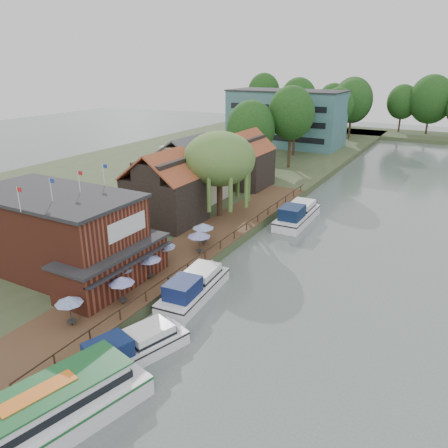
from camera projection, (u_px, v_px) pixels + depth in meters
The scene contains 28 objects.
ground at pixel (217, 319), 34.20m from camera, with size 260.00×260.00×0.00m, color #505D59.
land_bank at pixel (168, 175), 76.38m from camera, with size 50.00×140.00×1.00m, color #384728.
quay_deck at pixel (198, 244), 45.68m from camera, with size 6.00×50.00×0.10m, color #47301E.
quay_rail at pixel (223, 243), 44.70m from camera, with size 0.20×49.00×1.00m, color black, non-canonical shape.
pub at pixel (72, 236), 38.14m from camera, with size 20.00×11.00×7.30m, color maroon, non-canonical shape.
hotel_block at pixel (286, 118), 99.14m from camera, with size 25.40×12.40×12.30m, color #38666B, non-canonical shape.
cottage_a at pixel (165, 188), 50.69m from camera, with size 8.60×7.60×8.50m, color black, non-canonical shape.
cottage_b at pixel (190, 168), 60.25m from camera, with size 9.60×8.60×8.50m, color beige, non-canonical shape.
cottage_c at pixel (245, 159), 65.81m from camera, with size 7.60×7.60×8.50m, color black, non-canonical shape.
willow at pixel (220, 175), 52.41m from camera, with size 8.60×8.60×10.43m, color #476B2D, non-canonical shape.
umbrella_0 at pixel (70, 311), 31.02m from camera, with size 2.01×2.01×2.38m, color navy, non-canonical shape.
umbrella_1 at pixel (122, 290), 33.83m from camera, with size 2.07×2.07×2.38m, color #1C249C, non-canonical shape.
umbrella_2 at pixel (122, 276), 36.06m from camera, with size 2.01×2.01×2.38m, color #1A4691, non-canonical shape.
umbrella_3 at pixel (149, 267), 37.79m from camera, with size 2.17×2.17×2.38m, color navy, non-canonical shape.
umbrella_4 at pixel (163, 253), 40.46m from camera, with size 2.39×2.39×2.38m, color navy, non-canonical shape.
umbrella_5 at pixel (199, 243), 42.85m from camera, with size 2.30×2.30×2.38m, color navy, non-canonical shape.
umbrella_6 at pixel (203, 234), 45.02m from camera, with size 2.25×2.25×2.38m, color #19468E, non-canonical shape.
cruiser_0 at pixel (132, 345), 29.20m from camera, with size 2.99×9.25×2.22m, color white, non-canonical shape.
cruiser_1 at pixel (194, 284), 37.05m from camera, with size 3.23×9.99×2.42m, color white, non-canonical shape.
cruiser_2 at pixel (297, 212), 54.47m from camera, with size 3.53×10.89×2.68m, color white, non-canonical shape.
tour_boat at pixel (29, 421), 22.54m from camera, with size 3.81×13.49×2.94m, color silver, non-canonical shape.
swan at pixel (67, 381), 27.19m from camera, with size 0.44×0.44×0.44m, color white.
bank_tree_0 at pixel (251, 136), 75.79m from camera, with size 8.43×8.43×12.04m, color #143811, non-canonical shape.
bank_tree_1 at pixel (290, 127), 77.03m from camera, with size 8.13×8.13×14.33m, color #143811, non-canonical shape.
bank_tree_2 at pixel (295, 124), 87.63m from camera, with size 7.72×7.72×12.85m, color #143811, non-canonical shape.
bank_tree_3 at pixel (337, 116), 100.20m from camera, with size 6.95×6.95×12.82m, color #143811, non-canonical shape.
bank_tree_4 at pixel (351, 109), 107.01m from camera, with size 8.89×8.89×14.40m, color #143811, non-canonical shape.
bank_tree_5 at pixel (339, 113), 117.65m from camera, with size 6.09×6.09×10.31m, color #143811, non-canonical shape.
Camera 1 is at (14.81, -25.51, 18.86)m, focal length 35.00 mm.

